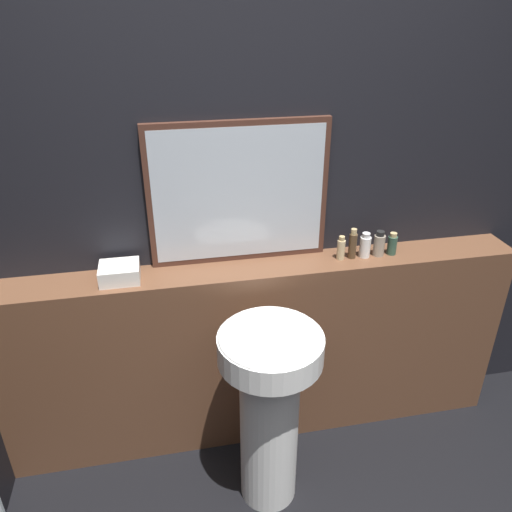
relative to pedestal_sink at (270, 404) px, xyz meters
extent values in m
cube|color=black|center=(0.05, 0.55, 0.71)|extent=(8.00, 0.06, 2.50)
cube|color=brown|center=(0.05, 0.41, -0.05)|extent=(2.49, 0.23, 0.99)
cylinder|color=white|center=(0.00, 0.00, -0.15)|extent=(0.26, 0.26, 0.78)
cylinder|color=white|center=(0.00, 0.00, 0.30)|extent=(0.43, 0.43, 0.11)
torus|color=white|center=(0.00, 0.00, 0.35)|extent=(0.42, 0.42, 0.02)
cube|color=#47281E|center=(-0.04, 0.50, 0.77)|extent=(0.81, 0.03, 0.65)
cube|color=#B2BCC6|center=(-0.04, 0.50, 0.77)|extent=(0.76, 0.02, 0.60)
cube|color=silver|center=(-0.58, 0.41, 0.48)|extent=(0.17, 0.15, 0.07)
cylinder|color=#C6B284|center=(0.43, 0.41, 0.49)|extent=(0.04, 0.04, 0.10)
cylinder|color=tan|center=(0.43, 0.41, 0.55)|extent=(0.03, 0.03, 0.02)
cylinder|color=#4C3823|center=(0.48, 0.41, 0.51)|extent=(0.04, 0.04, 0.12)
cylinder|color=tan|center=(0.48, 0.41, 0.58)|extent=(0.03, 0.03, 0.03)
cylinder|color=white|center=(0.55, 0.41, 0.50)|extent=(0.05, 0.05, 0.10)
cylinder|color=silver|center=(0.55, 0.41, 0.56)|extent=(0.04, 0.04, 0.02)
cylinder|color=gray|center=(0.62, 0.41, 0.50)|extent=(0.05, 0.05, 0.10)
cylinder|color=black|center=(0.62, 0.41, 0.56)|extent=(0.04, 0.04, 0.02)
cylinder|color=#2D4C3D|center=(0.68, 0.41, 0.49)|extent=(0.04, 0.04, 0.09)
cylinder|color=tan|center=(0.68, 0.41, 0.55)|extent=(0.03, 0.03, 0.02)
camera|label=1|loc=(-0.37, -1.55, 1.55)|focal=35.00mm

